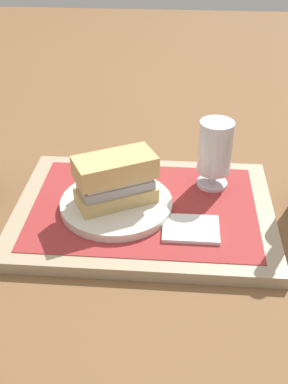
% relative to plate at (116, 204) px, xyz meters
% --- Properties ---
extents(ground_plane, '(3.00, 3.00, 0.00)m').
position_rel_plate_xyz_m(ground_plane, '(0.05, 0.01, -0.03)').
color(ground_plane, brown).
extents(tray, '(0.44, 0.32, 0.02)m').
position_rel_plate_xyz_m(tray, '(0.05, 0.01, -0.02)').
color(tray, tan).
rests_on(tray, ground_plane).
extents(placemat, '(0.38, 0.27, 0.00)m').
position_rel_plate_xyz_m(placemat, '(0.05, 0.01, -0.01)').
color(placemat, '#9E2D2D').
rests_on(placemat, tray).
extents(plate, '(0.19, 0.19, 0.01)m').
position_rel_plate_xyz_m(plate, '(0.00, 0.00, 0.00)').
color(plate, silver).
rests_on(plate, placemat).
extents(sandwich, '(0.14, 0.12, 0.08)m').
position_rel_plate_xyz_m(sandwich, '(0.00, 0.00, 0.05)').
color(sandwich, tan).
rests_on(sandwich, plate).
extents(beer_glass, '(0.06, 0.06, 0.12)m').
position_rel_plate_xyz_m(beer_glass, '(0.16, 0.09, 0.06)').
color(beer_glass, silver).
rests_on(beer_glass, placemat).
extents(napkin_folded, '(0.09, 0.07, 0.01)m').
position_rel_plate_xyz_m(napkin_folded, '(0.13, -0.05, -0.00)').
color(napkin_folded, white).
rests_on(napkin_folded, placemat).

